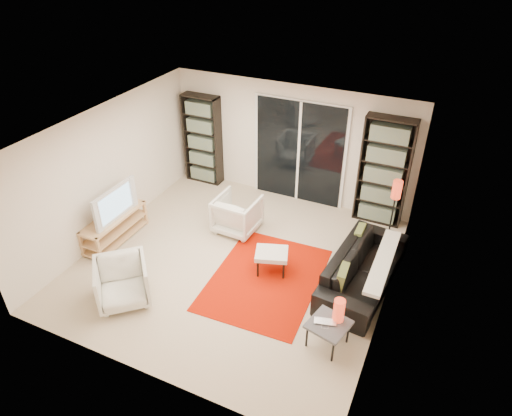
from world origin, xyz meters
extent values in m
plane|color=beige|center=(0.00, 0.00, 0.00)|extent=(5.00, 5.00, 0.00)
cube|color=#F1E3CE|center=(0.00, 2.50, 1.20)|extent=(5.00, 0.02, 2.40)
cube|color=#F1E3CE|center=(0.00, -2.50, 1.20)|extent=(5.00, 0.02, 2.40)
cube|color=#F1E3CE|center=(-2.50, 0.00, 1.20)|extent=(0.02, 5.00, 2.40)
cube|color=#F1E3CE|center=(2.50, 0.00, 1.20)|extent=(0.02, 5.00, 2.40)
cube|color=white|center=(0.00, 0.00, 2.40)|extent=(5.00, 5.00, 0.02)
cube|color=white|center=(0.20, 2.47, 1.05)|extent=(1.92, 0.06, 2.16)
cube|color=black|center=(0.20, 2.44, 1.05)|extent=(1.80, 0.02, 2.10)
cube|color=white|center=(0.20, 2.42, 1.05)|extent=(0.05, 0.02, 2.10)
cube|color=black|center=(-1.95, 2.34, 0.97)|extent=(0.80, 0.30, 1.95)
cube|color=#A2A328|center=(-1.95, 2.32, 0.97)|extent=(0.70, 0.22, 1.85)
cube|color=black|center=(1.90, 2.34, 1.05)|extent=(0.90, 0.30, 2.10)
cube|color=#A2A328|center=(1.90, 2.32, 1.05)|extent=(0.80, 0.22, 2.00)
cube|color=#D7B178|center=(-2.28, -0.31, 0.48)|extent=(0.44, 1.37, 0.04)
cube|color=#D7B178|center=(-2.28, -0.31, 0.25)|extent=(0.44, 1.37, 0.03)
cube|color=#D7B178|center=(-2.28, -0.31, 0.06)|extent=(0.44, 1.37, 0.04)
cube|color=#D7B178|center=(-2.47, -0.96, 0.25)|extent=(0.05, 0.05, 0.50)
cube|color=#D7B178|center=(-2.47, 0.33, 0.25)|extent=(0.05, 0.05, 0.50)
cube|color=#D7B178|center=(-2.09, -0.96, 0.25)|extent=(0.05, 0.05, 0.50)
cube|color=#D7B178|center=(-2.09, 0.33, 0.25)|extent=(0.05, 0.05, 0.50)
imported|color=black|center=(-2.26, -0.31, 0.81)|extent=(0.15, 1.06, 0.61)
cube|color=#B11300|center=(0.64, -0.18, 0.01)|extent=(1.76, 2.32, 0.01)
imported|color=black|center=(2.09, 0.37, 0.32)|extent=(1.05, 2.24, 0.63)
imported|color=silver|center=(-0.41, 0.89, 0.35)|extent=(0.78, 0.80, 0.70)
imported|color=silver|center=(-1.13, -1.52, 0.35)|extent=(1.08, 1.08, 0.71)
cube|color=silver|center=(0.65, 0.05, 0.36)|extent=(0.63, 0.57, 0.08)
cylinder|color=black|center=(0.50, -0.18, 0.16)|extent=(0.04, 0.04, 0.32)
cylinder|color=black|center=(0.39, 0.15, 0.16)|extent=(0.04, 0.04, 0.32)
cylinder|color=black|center=(0.90, -0.04, 0.16)|extent=(0.04, 0.04, 0.32)
cylinder|color=black|center=(0.79, 0.28, 0.16)|extent=(0.04, 0.04, 0.32)
cube|color=#48494E|center=(1.95, -1.05, 0.38)|extent=(0.62, 0.62, 0.04)
cylinder|color=black|center=(1.71, -1.20, 0.19)|extent=(0.03, 0.03, 0.38)
cylinder|color=black|center=(1.80, -0.81, 0.19)|extent=(0.03, 0.03, 0.38)
cylinder|color=black|center=(2.10, -1.30, 0.19)|extent=(0.03, 0.03, 0.38)
cylinder|color=black|center=(2.20, -0.90, 0.19)|extent=(0.03, 0.03, 0.38)
imported|color=silver|center=(1.91, -1.10, 0.41)|extent=(0.34, 0.26, 0.02)
cylinder|color=red|center=(2.04, -0.93, 0.57)|extent=(0.15, 0.15, 0.35)
cylinder|color=black|center=(2.24, 1.77, 0.01)|extent=(0.18, 0.18, 0.03)
cylinder|color=black|center=(2.24, 1.77, 0.46)|extent=(0.03, 0.03, 0.92)
cylinder|color=red|center=(2.24, 1.77, 1.06)|extent=(0.17, 0.17, 0.33)
camera|label=1|loc=(2.87, -5.38, 4.99)|focal=32.00mm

